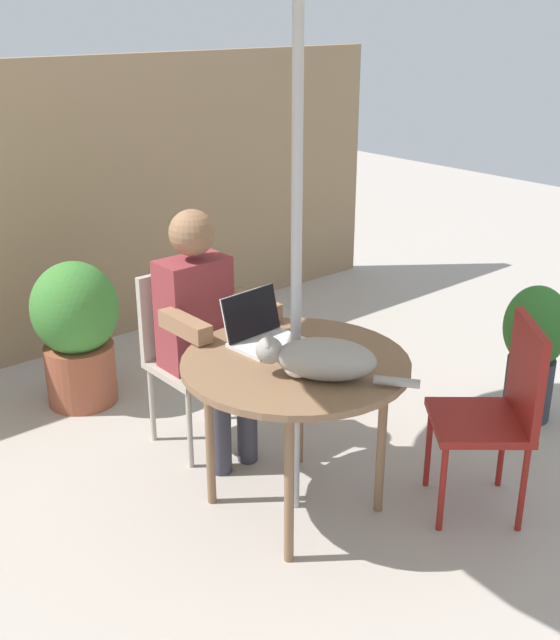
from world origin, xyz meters
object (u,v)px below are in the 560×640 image
object	(u,v)px
chair_occupied	(186,344)
person_seated	(203,322)
potted_plant_by_chair	(534,345)
patio_table	(295,374)
chair_empty	(500,403)
laptop	(259,328)
potted_plant_near_fence	(77,329)
cat	(320,359)

from	to	relation	value
chair_occupied	person_seated	size ratio (longest dim) A/B	0.72
potted_plant_by_chair	chair_occupied	bearing A→B (deg)	145.86
patio_table	chair_occupied	bearing A→B (deg)	90.00
chair_empty	laptop	distance (m)	1.09
potted_plant_by_chair	potted_plant_near_fence	bearing A→B (deg)	135.19
potted_plant_near_fence	patio_table	bearing A→B (deg)	-81.07
person_seated	cat	world-z (taller)	person_seated
chair_occupied	potted_plant_near_fence	distance (m)	0.76
patio_table	laptop	size ratio (longest dim) A/B	3.06
laptop	potted_plant_by_chair	world-z (taller)	laptop
laptop	potted_plant_near_fence	bearing A→B (deg)	101.12
laptop	cat	xyz separation A→B (m)	(-0.05, -0.44, 0.02)
chair_occupied	potted_plant_by_chair	size ratio (longest dim) A/B	1.18
person_seated	potted_plant_by_chair	xyz separation A→B (m)	(1.52, -0.87, -0.27)
chair_empty	cat	bearing A→B (deg)	151.43
potted_plant_near_fence	chair_occupied	bearing A→B (deg)	-71.35
chair_empty	chair_occupied	bearing A→B (deg)	115.34
person_seated	chair_empty	bearing A→B (deg)	-61.92
patio_table	potted_plant_by_chair	size ratio (longest dim) A/B	1.28
patio_table	cat	xyz separation A→B (m)	(-0.04, -0.19, 0.15)
cat	potted_plant_by_chair	size ratio (longest dim) A/B	0.72
patio_table	potted_plant_near_fence	xyz separation A→B (m)	(-0.24, 1.55, -0.21)
person_seated	potted_plant_near_fence	world-z (taller)	person_seated
patio_table	chair_empty	world-z (taller)	chair_empty
potted_plant_by_chair	laptop	bearing A→B (deg)	163.16
chair_empty	potted_plant_near_fence	world-z (taller)	chair_empty
laptop	cat	distance (m)	0.45
patio_table	chair_empty	xyz separation A→B (m)	(0.66, -0.57, -0.14)
chair_empty	person_seated	xyz separation A→B (m)	(-0.66, 1.24, 0.17)
person_seated	chair_occupied	bearing A→B (deg)	90.00
person_seated	laptop	distance (m)	0.43
chair_occupied	chair_empty	size ratio (longest dim) A/B	1.00
potted_plant_near_fence	potted_plant_by_chair	xyz separation A→B (m)	(1.76, -1.75, -0.02)
chair_empty	potted_plant_by_chair	world-z (taller)	chair_empty
laptop	potted_plant_by_chair	distance (m)	1.61
chair_occupied	laptop	bearing A→B (deg)	-88.91
chair_empty	potted_plant_by_chair	xyz separation A→B (m)	(0.85, 0.37, -0.10)
chair_occupied	chair_empty	bearing A→B (deg)	-64.66
chair_empty	potted_plant_by_chair	size ratio (longest dim) A/B	1.18
laptop	potted_plant_near_fence	distance (m)	1.36
laptop	chair_empty	bearing A→B (deg)	-51.77
patio_table	cat	size ratio (longest dim) A/B	1.76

